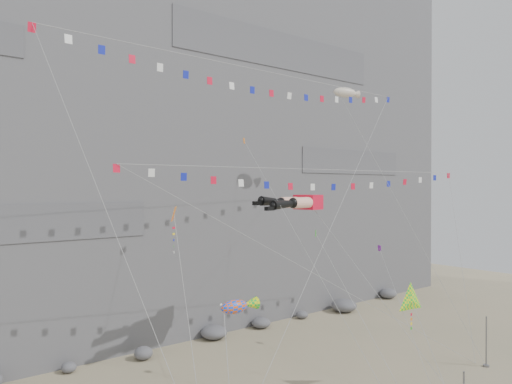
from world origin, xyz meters
The scene contains 13 objects.
cliff centered at (0.00, 32.00, 25.00)m, with size 80.00×28.00×50.00m, color slate.
talus_boulders centered at (0.00, 17.00, 0.60)m, with size 60.00×3.00×1.20m, color slate, non-canonical shape.
anchor_pole_right centered at (13.16, -3.44, 2.08)m, with size 0.12×0.12×4.16m, color slate.
legs_kite centered at (0.84, 6.55, 13.54)m, with size 7.11×16.59×20.47m.
flag_banner_upper centered at (-2.07, 7.20, 24.04)m, with size 34.87×11.20×28.63m.
flag_banner_lower centered at (3.44, 5.74, 16.29)m, with size 35.53×9.62×20.66m.
harlequin_kite centered at (-12.89, 2.23, 13.21)m, with size 2.27×6.72×14.50m.
fish_windsock centered at (-9.36, 1.13, 7.51)m, with size 5.45×5.92×9.87m.
delta_kite centered at (3.58, -2.70, 6.70)m, with size 3.45×5.33×8.90m.
blimp_windsock centered at (10.64, 9.57, 24.13)m, with size 5.17×13.73×27.43m.
small_kite_a centered at (-2.40, 8.59, 18.03)m, with size 2.33×14.43×23.22m.
small_kite_b centered at (8.97, 4.06, 9.20)m, with size 8.47×11.54×16.39m.
small_kite_c centered at (-1.12, 2.05, 11.22)m, with size 1.39×10.43×15.05m.
Camera 1 is at (-27.47, -23.16, 14.82)m, focal length 35.00 mm.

